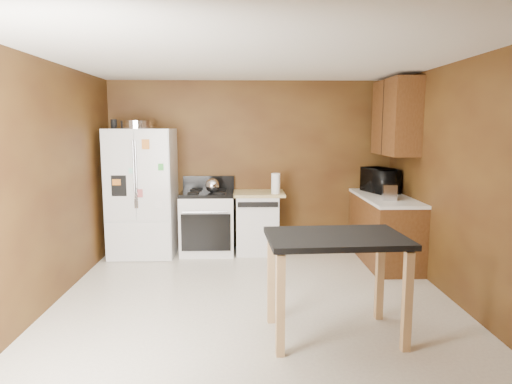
{
  "coord_description": "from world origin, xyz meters",
  "views": [
    {
      "loc": [
        -0.11,
        -4.57,
        1.83
      ],
      "look_at": [
        0.03,
        0.85,
        1.05
      ],
      "focal_mm": 32.0,
      "sensor_mm": 36.0,
      "label": 1
    }
  ],
  "objects_px": {
    "paper_towel": "(276,183)",
    "kettle": "(212,185)",
    "toaster": "(389,192)",
    "gas_range": "(208,222)",
    "dishwasher": "(257,222)",
    "refrigerator": "(143,193)",
    "island": "(336,252)",
    "roasting_pan": "(137,125)",
    "green_canister": "(274,188)",
    "pen_cup": "(114,124)",
    "microwave": "(380,181)"
  },
  "relations": [
    {
      "from": "paper_towel",
      "to": "kettle",
      "type": "bearing_deg",
      "value": 176.17
    },
    {
      "from": "toaster",
      "to": "gas_range",
      "type": "bearing_deg",
      "value": 175.55
    },
    {
      "from": "paper_towel",
      "to": "dishwasher",
      "type": "xyz_separation_m",
      "value": [
        -0.26,
        0.15,
        -0.58
      ]
    },
    {
      "from": "refrigerator",
      "to": "island",
      "type": "bearing_deg",
      "value": -49.88
    },
    {
      "from": "refrigerator",
      "to": "roasting_pan",
      "type": "bearing_deg",
      "value": -133.02
    },
    {
      "from": "gas_range",
      "to": "dishwasher",
      "type": "height_order",
      "value": "gas_range"
    },
    {
      "from": "paper_towel",
      "to": "island",
      "type": "height_order",
      "value": "paper_towel"
    },
    {
      "from": "kettle",
      "to": "toaster",
      "type": "relative_size",
      "value": 0.74
    },
    {
      "from": "kettle",
      "to": "gas_range",
      "type": "relative_size",
      "value": 0.18
    },
    {
      "from": "roasting_pan",
      "to": "toaster",
      "type": "distance_m",
      "value": 3.52
    },
    {
      "from": "paper_towel",
      "to": "green_canister",
      "type": "height_order",
      "value": "paper_towel"
    },
    {
      "from": "pen_cup",
      "to": "island",
      "type": "distance_m",
      "value": 3.79
    },
    {
      "from": "green_canister",
      "to": "toaster",
      "type": "height_order",
      "value": "toaster"
    },
    {
      "from": "toaster",
      "to": "gas_range",
      "type": "height_order",
      "value": "same"
    },
    {
      "from": "roasting_pan",
      "to": "island",
      "type": "distance_m",
      "value": 3.62
    },
    {
      "from": "kettle",
      "to": "paper_towel",
      "type": "relative_size",
      "value": 0.7
    },
    {
      "from": "pen_cup",
      "to": "toaster",
      "type": "height_order",
      "value": "pen_cup"
    },
    {
      "from": "microwave",
      "to": "refrigerator",
      "type": "relative_size",
      "value": 0.32
    },
    {
      "from": "kettle",
      "to": "microwave",
      "type": "height_order",
      "value": "microwave"
    },
    {
      "from": "paper_towel",
      "to": "refrigerator",
      "type": "distance_m",
      "value": 1.89
    },
    {
      "from": "paper_towel",
      "to": "green_canister",
      "type": "bearing_deg",
      "value": 92.29
    },
    {
      "from": "pen_cup",
      "to": "microwave",
      "type": "bearing_deg",
      "value": 0.61
    },
    {
      "from": "microwave",
      "to": "kettle",
      "type": "bearing_deg",
      "value": 71.59
    },
    {
      "from": "toaster",
      "to": "roasting_pan",
      "type": "bearing_deg",
      "value": -178.27
    },
    {
      "from": "dishwasher",
      "to": "paper_towel",
      "type": "bearing_deg",
      "value": -30.67
    },
    {
      "from": "toaster",
      "to": "island",
      "type": "height_order",
      "value": "toaster"
    },
    {
      "from": "gas_range",
      "to": "toaster",
      "type": "bearing_deg",
      "value": -16.81
    },
    {
      "from": "kettle",
      "to": "microwave",
      "type": "relative_size",
      "value": 0.36
    },
    {
      "from": "refrigerator",
      "to": "kettle",
      "type": "bearing_deg",
      "value": -0.41
    },
    {
      "from": "kettle",
      "to": "green_canister",
      "type": "xyz_separation_m",
      "value": [
        0.89,
        0.11,
        -0.06
      ]
    },
    {
      "from": "microwave",
      "to": "refrigerator",
      "type": "xyz_separation_m",
      "value": [
        -3.38,
        0.04,
        -0.16
      ]
    },
    {
      "from": "microwave",
      "to": "refrigerator",
      "type": "distance_m",
      "value": 3.38
    },
    {
      "from": "toaster",
      "to": "refrigerator",
      "type": "xyz_separation_m",
      "value": [
        -3.32,
        0.67,
        -0.1
      ]
    },
    {
      "from": "microwave",
      "to": "dishwasher",
      "type": "xyz_separation_m",
      "value": [
        -1.75,
        0.13,
        -0.6
      ]
    },
    {
      "from": "pen_cup",
      "to": "refrigerator",
      "type": "xyz_separation_m",
      "value": [
        0.34,
        0.08,
        -0.96
      ]
    },
    {
      "from": "toaster",
      "to": "microwave",
      "type": "bearing_deg",
      "value": 96.71
    },
    {
      "from": "paper_towel",
      "to": "refrigerator",
      "type": "relative_size",
      "value": 0.16
    },
    {
      "from": "microwave",
      "to": "refrigerator",
      "type": "height_order",
      "value": "refrigerator"
    },
    {
      "from": "green_canister",
      "to": "dishwasher",
      "type": "bearing_deg",
      "value": -174.98
    },
    {
      "from": "paper_towel",
      "to": "island",
      "type": "distance_m",
      "value": 2.61
    },
    {
      "from": "microwave",
      "to": "dishwasher",
      "type": "bearing_deg",
      "value": 68.29
    },
    {
      "from": "toaster",
      "to": "refrigerator",
      "type": "distance_m",
      "value": 3.38
    },
    {
      "from": "green_canister",
      "to": "island",
      "type": "bearing_deg",
      "value": -82.8
    },
    {
      "from": "toaster",
      "to": "dishwasher",
      "type": "relative_size",
      "value": 0.31
    },
    {
      "from": "paper_towel",
      "to": "toaster",
      "type": "bearing_deg",
      "value": -22.74
    },
    {
      "from": "paper_towel",
      "to": "gas_range",
      "type": "distance_m",
      "value": 1.14
    },
    {
      "from": "toaster",
      "to": "green_canister",
      "type": "bearing_deg",
      "value": 164.07
    },
    {
      "from": "pen_cup",
      "to": "green_canister",
      "type": "distance_m",
      "value": 2.41
    },
    {
      "from": "roasting_pan",
      "to": "dishwasher",
      "type": "distance_m",
      "value": 2.18
    },
    {
      "from": "dishwasher",
      "to": "gas_range",
      "type": "bearing_deg",
      "value": -178.06
    }
  ]
}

